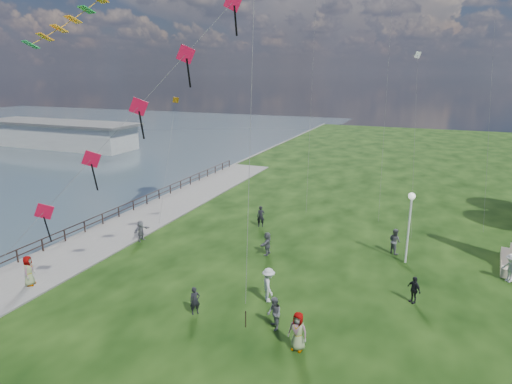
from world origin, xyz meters
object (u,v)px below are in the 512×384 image
at_px(person_2, 269,285).
at_px(person_6, 261,216).
at_px(person_5, 141,231).
at_px(person_10, 29,272).
at_px(pier_pavilion, 60,134).
at_px(person_9, 414,289).
at_px(person_7, 395,241).
at_px(person_0, 195,301).
at_px(person_11, 267,243).
at_px(person_4, 298,331).
at_px(lamppost, 410,213).
at_px(person_1, 274,313).
at_px(person_8, 510,268).

distance_m(person_2, person_6, 11.88).
bearing_deg(person_5, person_6, -39.34).
relative_size(person_5, person_10, 0.87).
bearing_deg(pier_pavilion, person_9, -29.05).
relative_size(pier_pavilion, person_2, 15.47).
xyz_separation_m(pier_pavilion, person_7, (58.45, -26.79, -0.95)).
relative_size(person_0, person_11, 0.93).
height_order(person_0, person_2, person_2).
xyz_separation_m(person_2, person_4, (2.73, -3.50, -0.05)).
relative_size(person_5, person_9, 1.03).
relative_size(lamppost, person_6, 2.78).
bearing_deg(person_0, person_1, -43.60).
xyz_separation_m(person_0, person_2, (3.07, 2.66, 0.22)).
height_order(pier_pavilion, person_9, pier_pavilion).
relative_size(lamppost, person_7, 2.69).
height_order(person_4, person_8, person_4).
distance_m(pier_pavilion, person_7, 64.30).
height_order(pier_pavilion, person_1, pier_pavilion).
bearing_deg(person_9, person_10, -119.41).
bearing_deg(person_1, person_7, 124.98).
distance_m(person_4, person_6, 16.21).
bearing_deg(person_8, person_0, -92.24).
bearing_deg(person_10, person_1, -110.69).
relative_size(person_7, person_9, 1.16).
xyz_separation_m(person_7, person_11, (-8.11, -3.55, -0.09)).
relative_size(person_0, person_8, 0.85).
height_order(person_6, person_11, person_6).
xyz_separation_m(pier_pavilion, person_4, (55.37, -39.70, -0.92)).
bearing_deg(person_4, pier_pavilion, 150.82).
xyz_separation_m(person_0, person_5, (-8.86, 7.30, 0.04)).
distance_m(person_1, person_10, 14.81).
height_order(person_4, person_7, person_4).
xyz_separation_m(person_7, person_9, (1.57, -6.54, -0.13)).
bearing_deg(person_0, person_6, 49.82).
distance_m(person_6, person_7, 10.67).
distance_m(person_2, person_5, 12.81).
bearing_deg(pier_pavilion, person_0, -38.09).
relative_size(person_6, person_11, 1.07).
bearing_deg(person_7, person_5, 59.32).
bearing_deg(person_4, person_2, 134.41).
height_order(person_7, person_9, person_7).
bearing_deg(person_5, person_7, -65.29).
bearing_deg(person_5, person_8, -73.39).
height_order(person_4, person_10, person_4).
height_order(person_10, person_11, person_10).
relative_size(lamppost, person_10, 2.65).
relative_size(person_4, person_5, 1.17).
distance_m(person_5, person_8, 24.70).
xyz_separation_m(person_2, person_9, (7.37, 2.88, -0.20)).
height_order(person_2, person_11, person_2).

